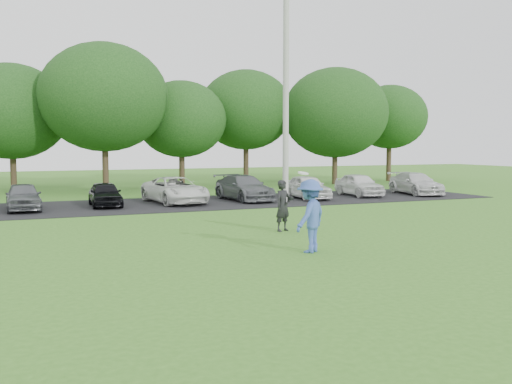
% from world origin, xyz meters
% --- Properties ---
extents(ground, '(100.00, 100.00, 0.00)m').
position_xyz_m(ground, '(0.00, 0.00, 0.00)').
color(ground, '#397020').
rests_on(ground, ground).
extents(parking_lot, '(32.00, 6.50, 0.03)m').
position_xyz_m(parking_lot, '(0.00, 13.00, 0.01)').
color(parking_lot, black).
rests_on(parking_lot, ground).
extents(utility_pole, '(0.28, 0.28, 9.68)m').
position_xyz_m(utility_pole, '(4.99, 11.76, 4.84)').
color(utility_pole, '#AFAEAA').
rests_on(utility_pole, ground).
extents(frisbee_player, '(1.39, 1.28, 2.09)m').
position_xyz_m(frisbee_player, '(0.11, 0.18, 0.94)').
color(frisbee_player, '#3C5AAB').
rests_on(frisbee_player, ground).
extents(camera_bystander, '(0.70, 0.59, 1.63)m').
position_xyz_m(camera_bystander, '(0.99, 3.64, 0.82)').
color(camera_bystander, black).
rests_on(camera_bystander, ground).
extents(parked_cars, '(28.70, 4.94, 1.23)m').
position_xyz_m(parked_cars, '(-0.18, 12.95, 0.63)').
color(parked_cars, black).
rests_on(parked_cars, parking_lot).
extents(tree_row, '(42.39, 9.85, 8.64)m').
position_xyz_m(tree_row, '(1.51, 22.76, 4.91)').
color(tree_row, '#38281C').
rests_on(tree_row, ground).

